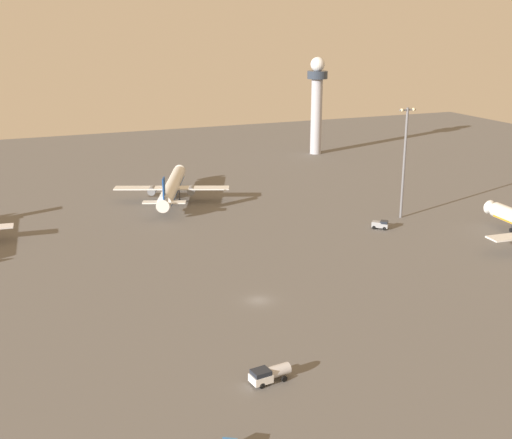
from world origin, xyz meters
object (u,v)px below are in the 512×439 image
airplane_terminal_side (172,187)px  apron_light_west (405,157)px  control_tower (317,99)px  baggage_tractor (381,224)px  fuel_truck (269,374)px

airplane_terminal_side → apron_light_west: apron_light_west is taller
control_tower → apron_light_west: control_tower is taller
airplane_terminal_side → apron_light_west: bearing=-15.2°
baggage_tractor → apron_light_west: 20.06m
control_tower → fuel_truck: control_tower is taller
baggage_tractor → apron_light_west: size_ratio=0.15×
fuel_truck → apron_light_west: (67.14, 64.72, 15.43)m
control_tower → airplane_terminal_side: size_ratio=0.91×
apron_light_west → control_tower: bearing=77.5°
control_tower → airplane_terminal_side: 89.50m
control_tower → baggage_tractor: 102.57m
fuel_truck → baggage_tractor: size_ratio=1.49×
airplane_terminal_side → baggage_tractor: bearing=-25.9°
baggage_tractor → apron_light_west: bearing=164.3°
fuel_truck → airplane_terminal_side: bearing=-15.0°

